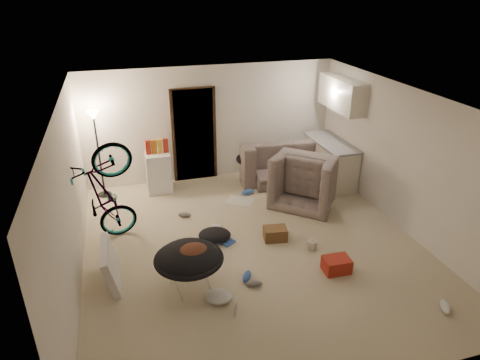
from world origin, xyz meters
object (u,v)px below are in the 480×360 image
object	(u,v)px
saucer_chair	(189,264)
juicer	(313,244)
sofa	(289,163)
armchair	(309,182)
mini_fridge	(159,172)
tv_box	(111,264)
kitchen_counter	(330,162)
bicycle	(108,216)
floor_lamp	(96,136)
drink_case_a	(275,234)
drink_case_b	(336,265)

from	to	relation	value
saucer_chair	juicer	distance (m)	2.21
sofa	armchair	xyz separation A→B (m)	(-0.04, -1.16, 0.05)
sofa	juicer	distance (m)	2.93
mini_fridge	juicer	distance (m)	3.68
armchair	juicer	world-z (taller)	armchair
armchair	tv_box	bearing A→B (deg)	64.09
saucer_chair	sofa	bearing A→B (deg)	48.72
kitchen_counter	bicycle	world-z (taller)	bicycle
kitchen_counter	tv_box	size ratio (longest dim) A/B	1.67
kitchen_counter	sofa	xyz separation A→B (m)	(-0.79, 0.45, -0.10)
floor_lamp	bicycle	distance (m)	2.01
mini_fridge	juicer	bearing A→B (deg)	-52.71
kitchen_counter	mini_fridge	distance (m)	3.73
floor_lamp	armchair	world-z (taller)	floor_lamp
mini_fridge	saucer_chair	xyz separation A→B (m)	(0.05, -3.35, -0.01)
floor_lamp	mini_fridge	bearing A→B (deg)	-5.02
floor_lamp	saucer_chair	distance (m)	3.76
kitchen_counter	tv_box	bearing A→B (deg)	-153.87
mini_fridge	drink_case_a	size ratio (longest dim) A/B	2.18
floor_lamp	saucer_chair	bearing A→B (deg)	-71.02
bicycle	floor_lamp	bearing A→B (deg)	-5.23
armchair	floor_lamp	bearing A→B (deg)	22.89
bicycle	drink_case_a	distance (m)	2.86
kitchen_counter	juicer	xyz separation A→B (m)	(-1.50, -2.38, -0.35)
saucer_chair	armchair	bearing A→B (deg)	36.64
mini_fridge	drink_case_b	size ratio (longest dim) A/B	2.12
armchair	tv_box	world-z (taller)	armchair
drink_case_a	armchair	bearing A→B (deg)	55.82
armchair	drink_case_b	xyz separation A→B (m)	(-0.59, -2.34, -0.28)
bicycle	drink_case_a	size ratio (longest dim) A/B	4.74
floor_lamp	saucer_chair	xyz separation A→B (m)	(1.19, -3.45, -0.89)
sofa	tv_box	bearing A→B (deg)	37.89
mini_fridge	saucer_chair	world-z (taller)	mini_fridge
armchair	mini_fridge	distance (m)	3.13
floor_lamp	bicycle	size ratio (longest dim) A/B	0.98
armchair	juicer	bearing A→B (deg)	109.78
armchair	saucer_chair	bearing A→B (deg)	78.26
mini_fridge	drink_case_b	distance (m)	4.27
juicer	saucer_chair	bearing A→B (deg)	-168.99
bicycle	juicer	world-z (taller)	bicycle
mini_fridge	drink_case_b	bearing A→B (deg)	-57.11
sofa	saucer_chair	xyz separation A→B (m)	(-2.85, -3.25, 0.08)
saucer_chair	drink_case_a	xyz separation A→B (m)	(1.64, 0.87, -0.31)
floor_lamp	drink_case_a	xyz separation A→B (m)	(2.83, -2.58, -1.20)
bicycle	mini_fridge	distance (m)	2.02
mini_fridge	tv_box	bearing A→B (deg)	-109.36
mini_fridge	drink_case_a	xyz separation A→B (m)	(1.69, -2.48, -0.31)
tv_box	armchair	bearing A→B (deg)	22.98
drink_case_b	kitchen_counter	bearing A→B (deg)	67.30
kitchen_counter	drink_case_a	size ratio (longest dim) A/B	3.83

